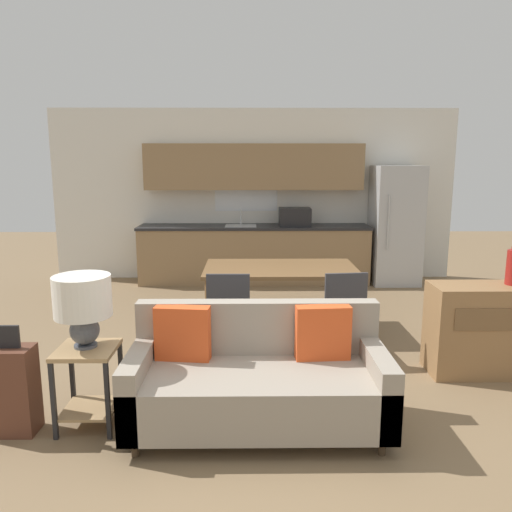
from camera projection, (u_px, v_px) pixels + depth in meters
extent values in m
plane|color=#7F6647|center=(259.00, 419.00, 3.72)|extent=(20.00, 20.00, 0.00)
cube|color=silver|center=(254.00, 195.00, 8.01)|extent=(6.40, 0.06, 2.70)
cube|color=white|center=(246.00, 183.00, 7.93)|extent=(1.00, 0.01, 0.90)
cube|color=#8E704C|center=(254.00, 255.00, 7.85)|extent=(3.55, 0.62, 0.86)
cube|color=#232326|center=(254.00, 227.00, 7.76)|extent=(3.58, 0.65, 0.04)
cube|color=#B2B5B7|center=(241.00, 226.00, 7.71)|extent=(0.48, 0.36, 0.01)
cylinder|color=#B7BABC|center=(241.00, 217.00, 7.85)|extent=(0.02, 0.02, 0.24)
cube|color=#8E704C|center=(254.00, 167.00, 7.73)|extent=(3.37, 0.34, 0.70)
cube|color=black|center=(295.00, 217.00, 7.69)|extent=(0.48, 0.36, 0.28)
cube|color=#B7BABC|center=(395.00, 225.00, 7.73)|extent=(0.71, 0.70, 1.82)
cylinder|color=silver|center=(388.00, 222.00, 7.34)|extent=(0.02, 0.02, 0.82)
cube|color=brown|center=(280.00, 269.00, 5.53)|extent=(1.68, 0.96, 0.04)
cylinder|color=brown|center=(208.00, 312.00, 5.18)|extent=(0.05, 0.05, 0.69)
cylinder|color=brown|center=(357.00, 312.00, 5.19)|extent=(0.05, 0.05, 0.69)
cylinder|color=brown|center=(213.00, 291.00, 6.00)|extent=(0.05, 0.05, 0.69)
cylinder|color=brown|center=(342.00, 291.00, 6.02)|extent=(0.05, 0.05, 0.69)
cylinder|color=#3D2D1E|center=(135.00, 449.00, 3.24)|extent=(0.05, 0.05, 0.10)
cylinder|color=#3D2D1E|center=(382.00, 447.00, 3.25)|extent=(0.05, 0.05, 0.10)
cylinder|color=#3D2D1E|center=(154.00, 402.00, 3.87)|extent=(0.05, 0.05, 0.10)
cylinder|color=#3D2D1E|center=(360.00, 401.00, 3.88)|extent=(0.05, 0.05, 0.10)
cube|color=gray|center=(258.00, 393.00, 3.52)|extent=(1.81, 0.80, 0.35)
cube|color=gray|center=(257.00, 349.00, 3.80)|extent=(1.81, 0.14, 0.76)
cube|color=gray|center=(139.00, 385.00, 3.49)|extent=(0.14, 0.80, 0.49)
cube|color=gray|center=(376.00, 383.00, 3.51)|extent=(0.14, 0.80, 0.49)
cube|color=#E05123|center=(183.00, 333.00, 3.64)|extent=(0.41, 0.16, 0.40)
cube|color=#E05123|center=(323.00, 333.00, 3.65)|extent=(0.41, 0.15, 0.40)
cube|color=tan|center=(87.00, 350.00, 3.52)|extent=(0.41, 0.41, 0.03)
cube|color=tan|center=(90.00, 408.00, 3.60)|extent=(0.37, 0.37, 0.02)
cube|color=#232326|center=(53.00, 401.00, 3.39)|extent=(0.03, 0.03, 0.56)
cube|color=#232326|center=(108.00, 401.00, 3.40)|extent=(0.03, 0.03, 0.56)
cube|color=#232326|center=(72.00, 378.00, 3.76)|extent=(0.03, 0.03, 0.56)
cube|color=#232326|center=(121.00, 378.00, 3.76)|extent=(0.03, 0.03, 0.56)
cylinder|color=#4C515B|center=(86.00, 345.00, 3.54)|extent=(0.16, 0.16, 0.02)
sphere|color=#4C515B|center=(85.00, 330.00, 3.52)|extent=(0.21, 0.21, 0.21)
cylinder|color=white|center=(82.00, 296.00, 3.47)|extent=(0.40, 0.40, 0.29)
cube|color=olive|center=(496.00, 329.00, 4.46)|extent=(1.18, 0.43, 0.82)
cube|color=brown|center=(510.00, 320.00, 4.21)|extent=(0.94, 0.01, 0.20)
cube|color=#38383D|center=(229.00, 313.00, 4.82)|extent=(0.42, 0.42, 0.04)
cube|color=#38383D|center=(228.00, 296.00, 4.59)|extent=(0.40, 0.03, 0.41)
cylinder|color=black|center=(247.00, 330.00, 5.03)|extent=(0.03, 0.03, 0.42)
cylinder|color=black|center=(214.00, 330.00, 5.03)|extent=(0.03, 0.03, 0.42)
cylinder|color=black|center=(247.00, 342.00, 4.70)|extent=(0.03, 0.03, 0.42)
cylinder|color=black|center=(211.00, 342.00, 4.70)|extent=(0.03, 0.03, 0.42)
cube|color=#38383D|center=(340.00, 312.00, 4.86)|extent=(0.46, 0.46, 0.04)
cube|color=#38383D|center=(346.00, 295.00, 4.63)|extent=(0.40, 0.07, 0.41)
cylinder|color=black|center=(351.00, 328.00, 5.09)|extent=(0.03, 0.03, 0.42)
cylinder|color=black|center=(318.00, 330.00, 5.05)|extent=(0.03, 0.03, 0.42)
cylinder|color=black|center=(361.00, 340.00, 4.75)|extent=(0.03, 0.03, 0.42)
cylinder|color=black|center=(326.00, 341.00, 4.72)|extent=(0.03, 0.03, 0.42)
cube|color=brown|center=(8.00, 390.00, 3.48)|extent=(0.38, 0.22, 0.63)
cube|color=black|center=(3.00, 337.00, 3.41)|extent=(0.23, 0.02, 0.16)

